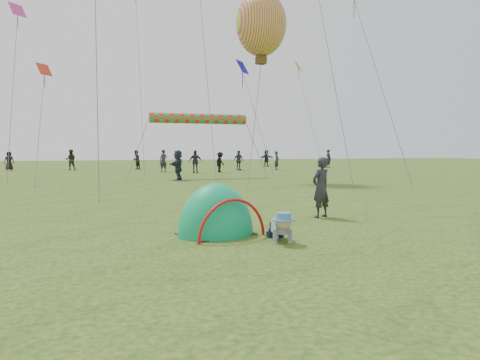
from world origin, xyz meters
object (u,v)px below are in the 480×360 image
object	(u,v)px
popup_tent	(216,234)
balloon_kite	(261,28)
crawling_toddler	(281,226)
standing_adult	(321,187)

from	to	relation	value
popup_tent	balloon_kite	distance (m)	17.64
crawling_toddler	standing_adult	distance (m)	3.20
crawling_toddler	balloon_kite	bearing A→B (deg)	80.10
crawling_toddler	balloon_kite	xyz separation A→B (m)	(5.32, 15.18, 8.15)
standing_adult	balloon_kite	distance (m)	15.29
crawling_toddler	standing_adult	xyz separation A→B (m)	(2.12, 2.35, 0.48)
standing_adult	balloon_kite	size ratio (longest dim) A/B	0.40
standing_adult	crawling_toddler	bearing A→B (deg)	26.72
popup_tent	balloon_kite	xyz separation A→B (m)	(6.32, 14.14, 8.44)
crawling_toddler	standing_adult	size ratio (longest dim) A/B	0.50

